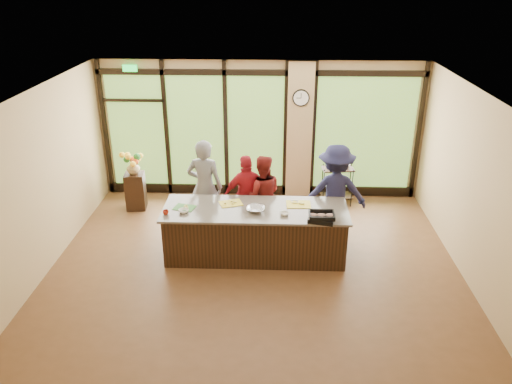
# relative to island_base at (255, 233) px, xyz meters

# --- Properties ---
(floor) EXTENTS (7.00, 7.00, 0.00)m
(floor) POSITION_rel_island_base_xyz_m (0.00, -0.30, -0.44)
(floor) COLOR brown
(floor) RESTS_ON ground
(ceiling) EXTENTS (7.00, 7.00, 0.00)m
(ceiling) POSITION_rel_island_base_xyz_m (0.00, -0.30, 2.56)
(ceiling) COLOR silver
(ceiling) RESTS_ON back_wall
(back_wall) EXTENTS (7.00, 0.00, 7.00)m
(back_wall) POSITION_rel_island_base_xyz_m (0.00, 2.70, 1.06)
(back_wall) COLOR tan
(back_wall) RESTS_ON floor
(left_wall) EXTENTS (0.00, 6.00, 6.00)m
(left_wall) POSITION_rel_island_base_xyz_m (-3.50, -0.30, 1.06)
(left_wall) COLOR tan
(left_wall) RESTS_ON floor
(right_wall) EXTENTS (0.00, 6.00, 6.00)m
(right_wall) POSITION_rel_island_base_xyz_m (3.50, -0.30, 1.06)
(right_wall) COLOR tan
(right_wall) RESTS_ON floor
(window_wall) EXTENTS (6.90, 0.12, 3.00)m
(window_wall) POSITION_rel_island_base_xyz_m (0.16, 2.65, 0.95)
(window_wall) COLOR tan
(window_wall) RESTS_ON floor
(island_base) EXTENTS (3.10, 1.00, 0.88)m
(island_base) POSITION_rel_island_base_xyz_m (0.00, 0.00, 0.00)
(island_base) COLOR black
(island_base) RESTS_ON floor
(countertop) EXTENTS (3.20, 1.10, 0.04)m
(countertop) POSITION_rel_island_base_xyz_m (0.00, 0.00, 0.46)
(countertop) COLOR slate
(countertop) RESTS_ON island_base
(wall_clock) EXTENTS (0.36, 0.04, 0.36)m
(wall_clock) POSITION_rel_island_base_xyz_m (0.85, 2.57, 1.81)
(wall_clock) COLOR black
(wall_clock) RESTS_ON window_wall
(cook_left) EXTENTS (0.74, 0.54, 1.87)m
(cook_left) POSITION_rel_island_base_xyz_m (-0.99, 0.86, 0.50)
(cook_left) COLOR slate
(cook_left) RESTS_ON floor
(cook_midleft) EXTENTS (0.82, 0.67, 1.58)m
(cook_midleft) POSITION_rel_island_base_xyz_m (0.09, 0.87, 0.35)
(cook_midleft) COLOR maroon
(cook_midleft) RESTS_ON floor
(cook_midright) EXTENTS (1.00, 0.64, 1.59)m
(cook_midright) POSITION_rel_island_base_xyz_m (-0.19, 0.84, 0.35)
(cook_midright) COLOR #A51923
(cook_midright) RESTS_ON floor
(cook_right) EXTENTS (1.20, 0.70, 1.84)m
(cook_right) POSITION_rel_island_base_xyz_m (1.45, 0.75, 0.48)
(cook_right) COLOR #1C1C3E
(cook_right) RESTS_ON floor
(roasting_pan) EXTENTS (0.48, 0.41, 0.07)m
(roasting_pan) POSITION_rel_island_base_xyz_m (1.10, -0.42, 0.52)
(roasting_pan) COLOR black
(roasting_pan) RESTS_ON countertop
(mixing_bowl) EXTENTS (0.33, 0.33, 0.07)m
(mixing_bowl) POSITION_rel_island_base_xyz_m (0.01, -0.11, 0.52)
(mixing_bowl) COLOR silver
(mixing_bowl) RESTS_ON countertop
(cutting_board_left) EXTENTS (0.41, 0.34, 0.01)m
(cutting_board_left) POSITION_rel_island_base_xyz_m (-1.23, -0.02, 0.49)
(cutting_board_left) COLOR #357D2D
(cutting_board_left) RESTS_ON countertop
(cutting_board_center) EXTENTS (0.46, 0.40, 0.01)m
(cutting_board_center) POSITION_rel_island_base_xyz_m (-0.44, 0.18, 0.49)
(cutting_board_center) COLOR yellow
(cutting_board_center) RESTS_ON countertop
(cutting_board_right) EXTENTS (0.43, 0.33, 0.01)m
(cutting_board_right) POSITION_rel_island_base_xyz_m (0.75, 0.19, 0.49)
(cutting_board_right) COLOR yellow
(cutting_board_right) RESTS_ON countertop
(prep_bowl_near) EXTENTS (0.22, 0.22, 0.05)m
(prep_bowl_near) POSITION_rel_island_base_xyz_m (-1.21, -0.20, 0.51)
(prep_bowl_near) COLOR white
(prep_bowl_near) RESTS_ON countertop
(prep_bowl_mid) EXTENTS (0.19, 0.19, 0.05)m
(prep_bowl_mid) POSITION_rel_island_base_xyz_m (0.50, -0.23, 0.50)
(prep_bowl_mid) COLOR white
(prep_bowl_mid) RESTS_ON countertop
(prep_bowl_far) EXTENTS (0.15, 0.15, 0.03)m
(prep_bowl_far) POSITION_rel_island_base_xyz_m (0.69, 0.27, 0.50)
(prep_bowl_far) COLOR white
(prep_bowl_far) RESTS_ON countertop
(red_ramekin) EXTENTS (0.12, 0.12, 0.08)m
(red_ramekin) POSITION_rel_island_base_xyz_m (-1.50, -0.28, 0.52)
(red_ramekin) COLOR #9E220F
(red_ramekin) RESTS_ON countertop
(flower_stand) EXTENTS (0.44, 0.44, 0.79)m
(flower_stand) POSITION_rel_island_base_xyz_m (-2.62, 1.82, -0.04)
(flower_stand) COLOR black
(flower_stand) RESTS_ON floor
(flower_vase) EXTENTS (0.37, 0.37, 0.29)m
(flower_vase) POSITION_rel_island_base_xyz_m (-2.62, 1.82, 0.50)
(flower_vase) COLOR #9B8454
(flower_vase) RESTS_ON flower_stand
(bar_cart) EXTENTS (0.70, 0.45, 0.91)m
(bar_cart) POSITION_rel_island_base_xyz_m (1.68, 2.25, 0.10)
(bar_cart) COLOR black
(bar_cart) RESTS_ON floor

